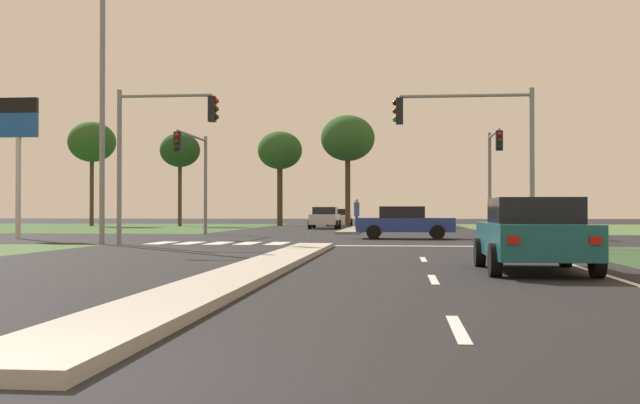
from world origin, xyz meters
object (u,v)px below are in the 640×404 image
Objects in this scene: traffic_signal_far_right at (493,163)px; pedestrian_at_median at (357,211)px; traffic_signal_near_right at (480,137)px; treeline_third at (280,151)px; car_white_third at (340,217)px; treeline_near at (92,142)px; street_lamp_second at (98,102)px; car_silver_second at (325,218)px; traffic_signal_far_left at (195,163)px; car_blue_near at (405,222)px; treeline_second at (180,151)px; treeline_fourth at (348,139)px; traffic_signal_near_left at (154,139)px; car_teal_fourth at (533,234)px; fuel_price_totem at (19,135)px.

traffic_signal_far_right reaches higher than pedestrian_at_median.
traffic_signal_near_right is 40.85m from treeline_third.
treeline_near is at bearing 8.72° from car_white_third.
street_lamp_second reaches higher than treeline_third.
traffic_signal_far_left is at bearing 72.35° from car_silver_second.
traffic_signal_near_right is at bearing -53.87° from pedestrian_at_median.
car_silver_second is at bearing -164.60° from car_blue_near.
street_lamp_second is 1.23× the size of treeline_second.
treeline_fourth reaches higher than car_blue_near.
car_silver_second is 27.75m from traffic_signal_near_left.
car_white_third is at bearing 98.67° from car_teal_fourth.
car_blue_near is at bearing -47.93° from treeline_near.
traffic_signal_near_left is 12.03m from traffic_signal_near_right.
treeline_near is at bearing -24.01° from car_silver_second.
street_lamp_second is (-11.54, -7.28, 4.62)m from car_blue_near.
traffic_signal_far_right is at bearing 122.57° from car_silver_second.
car_white_third is at bearing 70.66° from fuel_price_totem.
car_white_third is 29.55m from traffic_signal_far_left.
fuel_price_totem is at bearing -116.82° from pedestrian_at_median.
street_lamp_second reaches higher than fuel_price_totem.
car_silver_second is 0.51× the size of treeline_third.
car_teal_fourth is 0.83× the size of traffic_signal_far_right.
traffic_signal_far_right is at bearing -60.91° from treeline_third.
car_teal_fourth is 53.01m from treeline_second.
treeline_second is at bearing 101.15° from street_lamp_second.
treeline_fourth reaches higher than traffic_signal_near_right.
fuel_price_totem is 32.52m from treeline_near.
pedestrian_at_median reaches higher than car_teal_fourth.
treeline_fourth is at bearing 76.18° from traffic_signal_far_left.
traffic_signal_far_left is at bearing 96.96° from traffic_signal_near_left.
treeline_fourth is (1.05, 9.03, 6.47)m from car_silver_second.
car_white_third is 7.75m from treeline_third.
treeline_fourth reaches higher than treeline_second.
fuel_price_totem is (-8.13, 5.57, 0.75)m from traffic_signal_near_left.
fuel_price_totem reaches higher than traffic_signal_near_right.
treeline_fourth reaches higher than traffic_signal_far_left.
fuel_price_totem is at bearing -164.63° from traffic_signal_far_right.
traffic_signal_near_right is 0.63× the size of treeline_near.
car_white_third is (0.09, 12.64, -0.04)m from car_silver_second.
car_white_third is at bearing 101.46° from traffic_signal_near_right.
car_teal_fourth is 0.55× the size of treeline_third.
traffic_signal_near_right is 0.72× the size of treeline_second.
car_blue_near is 8.30m from traffic_signal_near_right.
traffic_signal_far_right is (4.48, 4.41, 2.94)m from car_blue_near.
fuel_price_totem is at bearing 136.60° from street_lamp_second.
traffic_signal_far_right is at bearing 109.32° from car_white_third.
car_white_third is at bearing 14.91° from treeline_third.
fuel_price_totem is (-6.79, -5.44, 0.96)m from traffic_signal_far_left.
traffic_signal_near_left is at bearing -75.56° from treeline_second.
treeline_second is at bearing -33.88° from car_silver_second.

